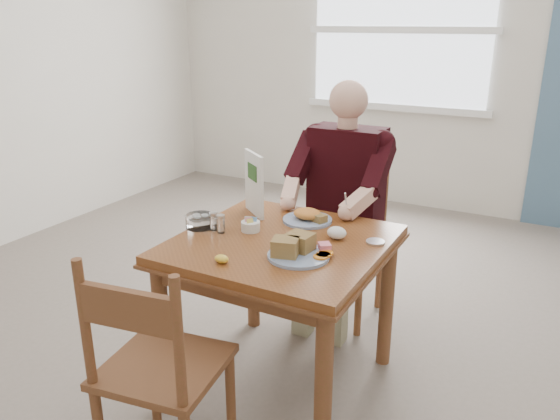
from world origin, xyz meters
The scene contains 16 objects.
floor centered at (0.00, 0.00, 0.00)m, with size 6.00×6.00×0.00m, color #71675B.
wall_back centered at (0.00, 3.00, 1.40)m, with size 5.50×5.50×0.00m, color beige.
lemon_wedge centered at (-0.10, -0.33, 0.77)m, with size 0.06×0.04×0.03m, color yellow.
napkin centered at (0.21, 0.13, 0.78)m, with size 0.09×0.07×0.06m, color white.
metal_dish centered at (0.38, 0.16, 0.76)m, with size 0.08×0.08×0.01m, color silver.
window centered at (-0.40, 2.97, 1.60)m, with size 1.72×0.04×1.42m.
table centered at (0.00, 0.00, 0.64)m, with size 0.92×0.92×0.75m.
chair_far centered at (0.00, 0.80, 0.48)m, with size 0.42×0.42×0.95m.
chair_near centered at (-0.12, -0.73, 0.48)m, with size 0.48×0.48×0.95m.
diner centered at (0.00, 0.71, 0.81)m, with size 0.53×0.56×1.39m.
near_plate centered at (0.14, -0.13, 0.78)m, with size 0.29×0.29×0.09m.
far_plate centered at (0.00, 0.27, 0.77)m, with size 0.32×0.32×0.07m.
caddy centered at (-0.18, 0.03, 0.77)m, with size 0.11×0.11×0.07m.
shakers centered at (-0.31, -0.05, 0.79)m, with size 0.10×0.06×0.09m.
creamer centered at (-0.41, -0.05, 0.78)m, with size 0.14×0.14×0.06m.
menu centered at (-0.29, 0.24, 0.91)m, with size 0.18×0.15×0.32m.
Camera 1 is at (1.07, -2.00, 1.68)m, focal length 35.00 mm.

